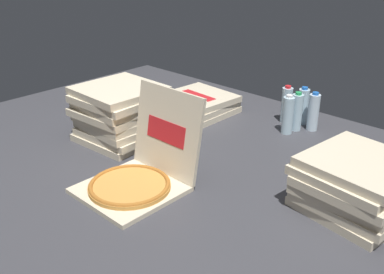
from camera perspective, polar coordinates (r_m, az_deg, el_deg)
The scene contains 10 objects.
ground_plane at distance 2.24m, azimuth -1.77°, elevation -4.27°, with size 3.20×2.40×0.02m, color #38383D.
open_pizza_box at distance 2.05m, azimuth -6.74°, elevation -4.57°, with size 0.41×0.49×0.43m.
pizza_stack_left_far at distance 1.98m, azimuth 20.52°, elevation -5.80°, with size 0.48×0.47×0.24m.
pizza_stack_right_near at distance 2.92m, azimuth 0.71°, elevation 4.27°, with size 0.44×0.44×0.12m.
pizza_stack_left_mid at distance 2.52m, azimuth -9.09°, elevation 3.02°, with size 0.45×0.46×0.32m.
water_bottle_0 at distance 2.70m, azimuth 13.33°, elevation 3.15°, with size 0.07×0.07×0.24m.
water_bottle_1 at distance 2.81m, azimuth 12.07°, elevation 4.07°, with size 0.07×0.07×0.24m.
water_bottle_2 at distance 2.73m, azimuth 15.37°, elevation 3.12°, with size 0.07×0.07×0.24m.
water_bottle_3 at distance 2.81m, azimuth 14.09°, elevation 3.86°, with size 0.07×0.07×0.24m.
water_bottle_4 at distance 2.65m, azimuth 12.24°, elevation 2.78°, with size 0.07×0.07×0.24m.
Camera 1 is at (1.40, -1.38, 1.06)m, focal length 41.41 mm.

